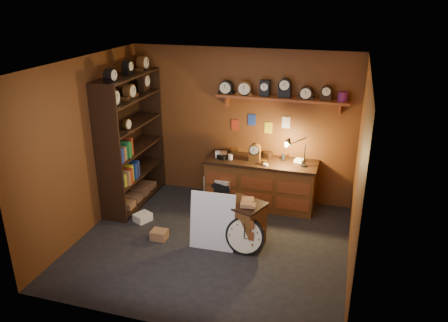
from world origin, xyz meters
TOP-DOWN VIEW (x-y plane):
  - floor at (0.00, 0.00)m, footprint 4.00×4.00m
  - room_shell at (0.04, 0.11)m, footprint 4.02×3.62m
  - shelving_unit at (-1.79, 0.98)m, footprint 0.47×1.60m
  - workbench at (0.43, 1.47)m, footprint 1.94×0.66m
  - low_cabinet at (0.45, 0.17)m, footprint 0.72×0.67m
  - big_round_clock at (0.54, -0.09)m, footprint 0.57×0.18m
  - white_panel at (0.04, -0.07)m, footprint 0.67×0.21m
  - mini_fridge at (-0.23, 1.39)m, footprint 0.64×0.66m
  - floor_box_a at (-0.82, -0.09)m, footprint 0.24×0.20m
  - floor_box_b at (-1.32, 0.35)m, footprint 0.31×0.33m
  - floor_box_c at (-0.26, 1.18)m, footprint 0.31×0.31m

SIDE VIEW (x-z plane):
  - floor at x=0.00m, z-range 0.00..0.00m
  - white_panel at x=0.04m, z-range -0.44..0.44m
  - floor_box_b at x=-1.32m, z-range 0.00..0.13m
  - floor_box_a at x=-0.82m, z-range 0.00..0.15m
  - floor_box_c at x=-0.26m, z-range 0.00..0.18m
  - mini_fridge at x=-0.23m, z-range 0.00..0.52m
  - big_round_clock at x=0.54m, z-range -0.01..0.57m
  - low_cabinet at x=0.45m, z-range -0.01..0.74m
  - workbench at x=0.43m, z-range -0.21..1.15m
  - shelving_unit at x=-1.79m, z-range -0.03..2.54m
  - room_shell at x=0.04m, z-range 0.37..3.08m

